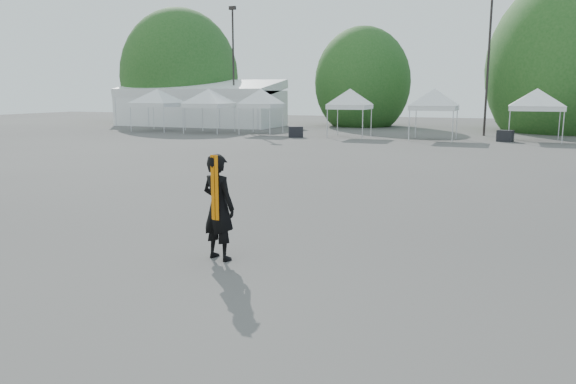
% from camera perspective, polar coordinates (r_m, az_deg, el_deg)
% --- Properties ---
extents(ground, '(120.00, 120.00, 0.00)m').
position_cam_1_polar(ground, '(12.05, -2.36, -4.92)').
color(ground, '#474442').
rests_on(ground, ground).
extents(marquee, '(15.00, 6.25, 4.23)m').
position_cam_1_polar(marquee, '(52.89, -8.92, 8.80)').
color(marquee, white).
rests_on(marquee, ground).
extents(light_pole_west, '(0.60, 0.25, 10.30)m').
position_cam_1_polar(light_pole_west, '(50.15, -5.58, 13.15)').
color(light_pole_west, black).
rests_on(light_pole_west, ground).
extents(light_pole_east, '(0.60, 0.25, 9.80)m').
position_cam_1_polar(light_pole_east, '(42.73, 19.71, 12.80)').
color(light_pole_east, black).
rests_on(light_pole_east, ground).
extents(tree_far_w, '(4.80, 4.80, 7.30)m').
position_cam_1_polar(tree_far_w, '(57.54, -10.96, 11.40)').
color(tree_far_w, '#382314').
rests_on(tree_far_w, ground).
extents(tree_mid_w, '(4.16, 4.16, 6.33)m').
position_cam_1_polar(tree_mid_w, '(52.21, 7.58, 10.97)').
color(tree_mid_w, '#382314').
rests_on(tree_mid_w, ground).
extents(tree_mid_e, '(5.12, 5.12, 7.79)m').
position_cam_1_polar(tree_mid_e, '(49.84, 26.99, 11.06)').
color(tree_mid_e, '#382314').
rests_on(tree_mid_e, ground).
extents(tent_a, '(4.61, 4.61, 3.88)m').
position_cam_1_polar(tent_a, '(46.53, -13.14, 9.83)').
color(tent_a, silver).
rests_on(tent_a, ground).
extents(tent_b, '(4.34, 4.34, 3.88)m').
position_cam_1_polar(tent_b, '(43.67, -8.05, 9.99)').
color(tent_b, silver).
rests_on(tent_b, ground).
extents(tent_c, '(3.79, 3.79, 3.88)m').
position_cam_1_polar(tent_c, '(42.13, -2.77, 10.07)').
color(tent_c, silver).
rests_on(tent_c, ground).
extents(tent_d, '(3.78, 3.78, 3.88)m').
position_cam_1_polar(tent_d, '(39.42, 6.33, 10.01)').
color(tent_d, silver).
rests_on(tent_d, ground).
extents(tent_e, '(4.09, 4.09, 3.88)m').
position_cam_1_polar(tent_e, '(37.97, 14.69, 9.74)').
color(tent_e, silver).
rests_on(tent_e, ground).
extents(tent_f, '(4.60, 4.60, 3.88)m').
position_cam_1_polar(tent_f, '(39.40, 24.00, 9.21)').
color(tent_f, silver).
rests_on(tent_f, ground).
extents(man, '(0.84, 0.67, 2.01)m').
position_cam_1_polar(man, '(10.56, -7.08, -1.52)').
color(man, black).
rests_on(man, ground).
extents(crate_west, '(1.19, 1.09, 0.75)m').
position_cam_1_polar(crate_west, '(39.00, 0.79, 6.13)').
color(crate_west, black).
rests_on(crate_west, ground).
extents(crate_mid, '(1.06, 0.91, 0.72)m').
position_cam_1_polar(crate_mid, '(38.20, 21.19, 5.33)').
color(crate_mid, black).
rests_on(crate_mid, ground).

